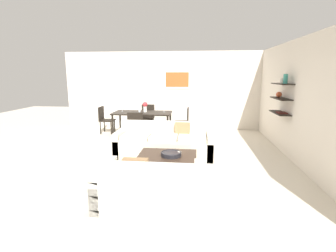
# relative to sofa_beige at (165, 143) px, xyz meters

# --- Properties ---
(ground_plane) EXTENTS (18.00, 18.00, 0.00)m
(ground_plane) POSITION_rel_sofa_beige_xyz_m (-0.10, -0.34, -0.29)
(ground_plane) COLOR beige
(back_wall_unit) EXTENTS (8.40, 0.09, 2.70)m
(back_wall_unit) POSITION_rel_sofa_beige_xyz_m (0.20, 3.19, 1.06)
(back_wall_unit) COLOR silver
(back_wall_unit) RESTS_ON ground
(right_wall_shelf_unit) EXTENTS (0.34, 8.20, 2.70)m
(right_wall_shelf_unit) POSITION_rel_sofa_beige_xyz_m (2.93, 0.27, 1.06)
(right_wall_shelf_unit) COLOR silver
(right_wall_shelf_unit) RESTS_ON ground
(sofa_beige) EXTENTS (2.28, 0.90, 0.78)m
(sofa_beige) POSITION_rel_sofa_beige_xyz_m (0.00, 0.00, 0.00)
(sofa_beige) COLOR beige
(sofa_beige) RESTS_ON ground
(loveseat_white) EXTENTS (1.56, 0.90, 0.78)m
(loveseat_white) POSITION_rel_sofa_beige_xyz_m (0.09, -2.45, 0.00)
(loveseat_white) COLOR silver
(loveseat_white) RESTS_ON ground
(coffee_table) EXTENTS (1.13, 1.09, 0.38)m
(coffee_table) POSITION_rel_sofa_beige_xyz_m (0.19, -1.26, -0.10)
(coffee_table) COLOR #38281E
(coffee_table) RESTS_ON ground
(decorative_bowl) EXTENTS (0.39, 0.39, 0.08)m
(decorative_bowl) POSITION_rel_sofa_beige_xyz_m (0.28, -1.22, 0.13)
(decorative_bowl) COLOR black
(decorative_bowl) RESTS_ON coffee_table
(candle_jar) EXTENTS (0.07, 0.07, 0.07)m
(candle_jar) POSITION_rel_sofa_beige_xyz_m (0.43, -1.15, 0.13)
(candle_jar) COLOR silver
(candle_jar) RESTS_ON coffee_table
(dining_table) EXTENTS (1.81, 0.91, 0.75)m
(dining_table) POSITION_rel_sofa_beige_xyz_m (-0.95, 1.95, 0.39)
(dining_table) COLOR black
(dining_table) RESTS_ON ground
(dining_chair_right_far) EXTENTS (0.44, 0.44, 0.88)m
(dining_chair_right_far) POSITION_rel_sofa_beige_xyz_m (0.36, 2.16, 0.21)
(dining_chair_right_far) COLOR black
(dining_chair_right_far) RESTS_ON ground
(dining_chair_foot) EXTENTS (0.44, 0.44, 0.88)m
(dining_chair_foot) POSITION_rel_sofa_beige_xyz_m (-0.95, 1.09, 0.21)
(dining_chair_foot) COLOR black
(dining_chair_foot) RESTS_ON ground
(dining_chair_head) EXTENTS (0.44, 0.44, 0.88)m
(dining_chair_head) POSITION_rel_sofa_beige_xyz_m (-0.95, 2.81, 0.21)
(dining_chair_head) COLOR black
(dining_chair_head) RESTS_ON ground
(dining_chair_left_far) EXTENTS (0.44, 0.44, 0.88)m
(dining_chair_left_far) POSITION_rel_sofa_beige_xyz_m (-2.26, 2.16, 0.21)
(dining_chair_left_far) COLOR black
(dining_chair_left_far) RESTS_ON ground
(wine_glass_right_far) EXTENTS (0.07, 0.07, 0.16)m
(wine_glass_right_far) POSITION_rel_sofa_beige_xyz_m (-0.28, 2.06, 0.57)
(wine_glass_right_far) COLOR silver
(wine_glass_right_far) RESTS_ON dining_table
(wine_glass_head) EXTENTS (0.07, 0.07, 0.19)m
(wine_glass_head) POSITION_rel_sofa_beige_xyz_m (-0.95, 2.35, 0.59)
(wine_glass_head) COLOR silver
(wine_glass_head) RESTS_ON dining_table
(wine_glass_foot) EXTENTS (0.07, 0.07, 0.16)m
(wine_glass_foot) POSITION_rel_sofa_beige_xyz_m (-0.95, 1.55, 0.56)
(wine_glass_foot) COLOR silver
(wine_glass_foot) RESTS_ON dining_table
(wine_glass_left_far) EXTENTS (0.07, 0.07, 0.15)m
(wine_glass_left_far) POSITION_rel_sofa_beige_xyz_m (-1.63, 2.06, 0.57)
(wine_glass_left_far) COLOR silver
(wine_glass_left_far) RESTS_ON dining_table
(centerpiece_vase) EXTENTS (0.16, 0.16, 0.32)m
(centerpiece_vase) POSITION_rel_sofa_beige_xyz_m (-0.87, 2.00, 0.64)
(centerpiece_vase) COLOR silver
(centerpiece_vase) RESTS_ON dining_table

